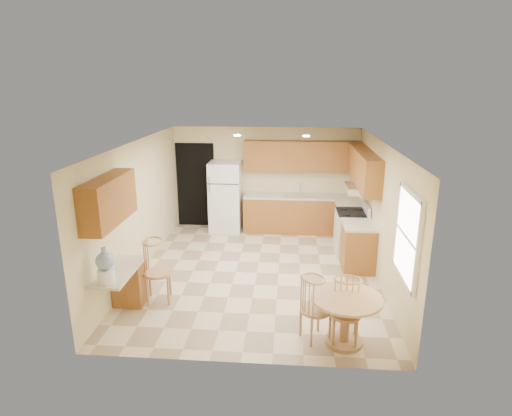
# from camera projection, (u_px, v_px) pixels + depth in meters

# --- Properties ---
(floor) EXTENTS (5.50, 5.50, 0.00)m
(floor) POSITION_uv_depth(u_px,v_px,m) (257.00, 273.00, 8.24)
(floor) COLOR beige
(floor) RESTS_ON ground
(ceiling) EXTENTS (4.50, 5.50, 0.02)m
(ceiling) POSITION_uv_depth(u_px,v_px,m) (257.00, 143.00, 7.53)
(ceiling) COLOR white
(ceiling) RESTS_ON wall_back
(wall_back) EXTENTS (4.50, 0.02, 2.50)m
(wall_back) POSITION_uv_depth(u_px,v_px,m) (266.00, 178.00, 10.51)
(wall_back) COLOR beige
(wall_back) RESTS_ON floor
(wall_front) EXTENTS (4.50, 0.02, 2.50)m
(wall_front) POSITION_uv_depth(u_px,v_px,m) (240.00, 276.00, 5.26)
(wall_front) COLOR beige
(wall_front) RESTS_ON floor
(wall_left) EXTENTS (0.02, 5.50, 2.50)m
(wall_left) POSITION_uv_depth(u_px,v_px,m) (138.00, 208.00, 8.05)
(wall_left) COLOR beige
(wall_left) RESTS_ON floor
(wall_right) EXTENTS (0.02, 5.50, 2.50)m
(wall_right) POSITION_uv_depth(u_px,v_px,m) (381.00, 214.00, 7.71)
(wall_right) COLOR beige
(wall_right) RESTS_ON floor
(doorway) EXTENTS (0.90, 0.02, 2.10)m
(doorway) POSITION_uv_depth(u_px,v_px,m) (196.00, 185.00, 10.69)
(doorway) COLOR black
(doorway) RESTS_ON floor
(base_cab_back) EXTENTS (2.75, 0.60, 0.87)m
(base_cab_back) POSITION_uv_depth(u_px,v_px,m) (301.00, 214.00, 10.39)
(base_cab_back) COLOR #9F6028
(base_cab_back) RESTS_ON floor
(counter_back) EXTENTS (2.75, 0.63, 0.04)m
(counter_back) POSITION_uv_depth(u_px,v_px,m) (301.00, 196.00, 10.26)
(counter_back) COLOR beige
(counter_back) RESTS_ON base_cab_back
(base_cab_right_a) EXTENTS (0.60, 0.59, 0.87)m
(base_cab_right_a) POSITION_uv_depth(u_px,v_px,m) (348.00, 223.00, 9.74)
(base_cab_right_a) COLOR #9F6028
(base_cab_right_a) RESTS_ON floor
(counter_right_a) EXTENTS (0.63, 0.59, 0.04)m
(counter_right_a) POSITION_uv_depth(u_px,v_px,m) (350.00, 204.00, 9.61)
(counter_right_a) COLOR beige
(counter_right_a) RESTS_ON base_cab_right_a
(base_cab_right_b) EXTENTS (0.60, 0.80, 0.87)m
(base_cab_right_b) POSITION_uv_depth(u_px,v_px,m) (358.00, 247.00, 8.35)
(base_cab_right_b) COLOR #9F6028
(base_cab_right_b) RESTS_ON floor
(counter_right_b) EXTENTS (0.63, 0.80, 0.04)m
(counter_right_b) POSITION_uv_depth(u_px,v_px,m) (359.00, 225.00, 8.22)
(counter_right_b) COLOR beige
(counter_right_b) RESTS_ON base_cab_right_b
(upper_cab_back) EXTENTS (2.75, 0.33, 0.70)m
(upper_cab_back) POSITION_uv_depth(u_px,v_px,m) (302.00, 156.00, 10.11)
(upper_cab_back) COLOR #9F6028
(upper_cab_back) RESTS_ON wall_back
(upper_cab_right) EXTENTS (0.33, 2.42, 0.70)m
(upper_cab_right) POSITION_uv_depth(u_px,v_px,m) (363.00, 168.00, 8.71)
(upper_cab_right) COLOR #9F6028
(upper_cab_right) RESTS_ON wall_right
(upper_cab_left) EXTENTS (0.33, 1.40, 0.70)m
(upper_cab_left) POSITION_uv_depth(u_px,v_px,m) (109.00, 200.00, 6.34)
(upper_cab_left) COLOR #9F6028
(upper_cab_left) RESTS_ON wall_left
(sink) EXTENTS (0.78, 0.44, 0.01)m
(sink) POSITION_uv_depth(u_px,v_px,m) (300.00, 195.00, 10.25)
(sink) COLOR silver
(sink) RESTS_ON counter_back
(range_hood) EXTENTS (0.50, 0.76, 0.14)m
(range_hood) POSITION_uv_depth(u_px,v_px,m) (358.00, 189.00, 8.81)
(range_hood) COLOR silver
(range_hood) RESTS_ON upper_cab_right
(desk_pedestal) EXTENTS (0.48, 0.42, 0.72)m
(desk_pedestal) POSITION_uv_depth(u_px,v_px,m) (130.00, 283.00, 7.03)
(desk_pedestal) COLOR #9F6028
(desk_pedestal) RESTS_ON floor
(desk_top) EXTENTS (0.50, 1.20, 0.04)m
(desk_top) POSITION_uv_depth(u_px,v_px,m) (119.00, 271.00, 6.55)
(desk_top) COLOR beige
(desk_top) RESTS_ON desk_pedestal
(window) EXTENTS (0.06, 1.12, 1.30)m
(window) POSITION_uv_depth(u_px,v_px,m) (408.00, 236.00, 5.87)
(window) COLOR white
(window) RESTS_ON wall_right
(can_light_a) EXTENTS (0.14, 0.14, 0.02)m
(can_light_a) POSITION_uv_depth(u_px,v_px,m) (237.00, 135.00, 8.71)
(can_light_a) COLOR white
(can_light_a) RESTS_ON ceiling
(can_light_b) EXTENTS (0.14, 0.14, 0.02)m
(can_light_b) POSITION_uv_depth(u_px,v_px,m) (306.00, 136.00, 8.61)
(can_light_b) COLOR white
(can_light_b) RESTS_ON ceiling
(refrigerator) EXTENTS (0.75, 0.73, 1.71)m
(refrigerator) POSITION_uv_depth(u_px,v_px,m) (226.00, 197.00, 10.36)
(refrigerator) COLOR white
(refrigerator) RESTS_ON floor
(stove) EXTENTS (0.65, 0.76, 1.09)m
(stove) POSITION_uv_depth(u_px,v_px,m) (351.00, 232.00, 9.09)
(stove) COLOR white
(stove) RESTS_ON floor
(dining_table) EXTENTS (0.98, 0.98, 0.73)m
(dining_table) POSITION_uv_depth(u_px,v_px,m) (346.00, 313.00, 5.90)
(dining_table) COLOR tan
(dining_table) RESTS_ON floor
(chair_table_a) EXTENTS (0.42, 0.54, 0.95)m
(chair_table_a) POSITION_uv_depth(u_px,v_px,m) (316.00, 305.00, 5.89)
(chair_table_a) COLOR tan
(chair_table_a) RESTS_ON floor
(chair_table_b) EXTENTS (0.42, 0.42, 0.96)m
(chair_table_b) POSITION_uv_depth(u_px,v_px,m) (347.00, 309.00, 5.78)
(chair_table_b) COLOR tan
(chair_table_b) RESTS_ON floor
(chair_desk) EXTENTS (0.47, 0.61, 1.06)m
(chair_desk) POSITION_uv_depth(u_px,v_px,m) (156.00, 267.00, 6.93)
(chair_desk) COLOR tan
(chair_desk) RESTS_ON floor
(water_crock) EXTENTS (0.26, 0.26, 0.54)m
(water_crock) POSITION_uv_depth(u_px,v_px,m) (105.00, 267.00, 6.08)
(water_crock) COLOR white
(water_crock) RESTS_ON desk_top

